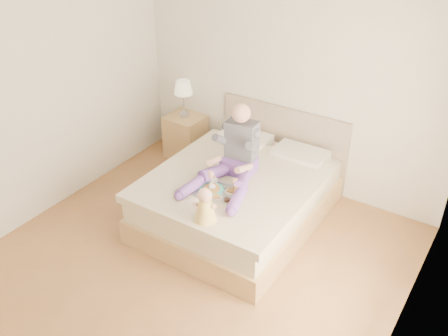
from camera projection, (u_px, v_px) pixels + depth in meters
The scene contains 7 objects.
room at pixel (187, 139), 4.25m from camera, with size 4.02×4.22×2.71m.
bed at pixel (242, 193), 5.68m from camera, with size 1.70×2.18×1.00m.
nightstand at pixel (186, 136), 6.91m from camera, with size 0.50×0.45×0.60m.
lamp at pixel (183, 89), 6.57m from camera, with size 0.25×0.25×0.50m.
adult at pixel (234, 157), 5.30m from camera, with size 0.69×1.01×0.82m.
tray at pixel (219, 191), 5.13m from camera, with size 0.46×0.38×0.12m.
baby at pixel (205, 207), 4.69m from camera, with size 0.26×0.32×0.35m.
Camera 1 is at (2.39, -2.97, 3.50)m, focal length 40.00 mm.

